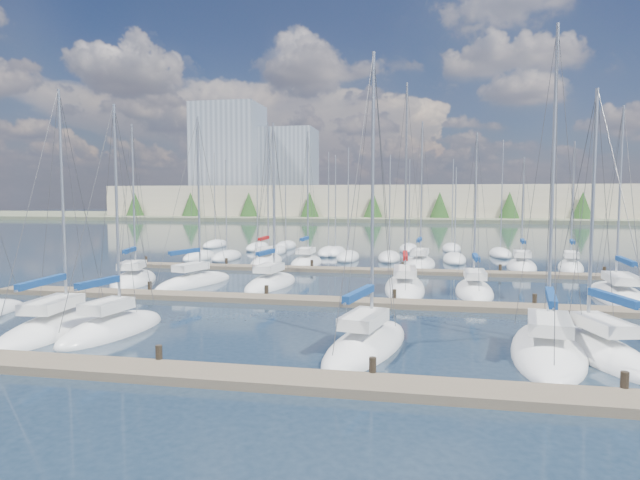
% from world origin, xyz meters
% --- Properties ---
extents(ground, '(400.00, 400.00, 0.00)m').
position_xyz_m(ground, '(0.00, 60.00, 0.00)').
color(ground, '#1F2E3E').
rests_on(ground, ground).
extents(dock_near, '(44.00, 1.93, 1.10)m').
position_xyz_m(dock_near, '(0.00, 2.01, 0.15)').
color(dock_near, '#6B5E4C').
rests_on(dock_near, ground).
extents(dock_mid, '(44.00, 1.93, 1.10)m').
position_xyz_m(dock_mid, '(0.00, 16.01, 0.15)').
color(dock_mid, '#6B5E4C').
rests_on(dock_mid, ground).
extents(dock_far, '(44.00, 1.93, 1.10)m').
position_xyz_m(dock_far, '(0.00, 30.01, 0.15)').
color(dock_far, '#6B5E4C').
rests_on(dock_far, ground).
extents(sailboat_j, '(3.39, 7.56, 12.47)m').
position_xyz_m(sailboat_j, '(-5.10, 21.70, 0.18)').
color(sailboat_j, white).
rests_on(sailboat_j, ground).
extents(sailboat_c, '(3.39, 6.96, 11.46)m').
position_xyz_m(sailboat_c, '(-8.67, 7.25, 0.18)').
color(sailboat_c, white).
rests_on(sailboat_c, ground).
extents(sailboat_f, '(4.10, 8.19, 11.49)m').
position_xyz_m(sailboat_f, '(12.60, 7.73, 0.18)').
color(sailboat_f, white).
rests_on(sailboat_f, ground).
extents(sailboat_o, '(2.66, 7.16, 13.51)m').
position_xyz_m(sailboat_o, '(-5.28, 34.50, 0.19)').
color(sailboat_o, white).
rests_on(sailboat_o, ground).
extents(sailboat_i, '(4.36, 8.17, 12.99)m').
position_xyz_m(sailboat_i, '(-10.77, 21.16, 0.20)').
color(sailboat_i, white).
rests_on(sailboat_i, ground).
extents(sailboat_h, '(4.73, 7.91, 12.60)m').
position_xyz_m(sailboat_h, '(-15.70, 21.26, 0.18)').
color(sailboat_h, white).
rests_on(sailboat_h, ground).
extents(sailboat_e, '(4.37, 9.32, 14.12)m').
position_xyz_m(sailboat_e, '(10.73, 7.62, 0.18)').
color(sailboat_e, white).
rests_on(sailboat_e, ground).
extents(sailboat_r, '(3.47, 7.52, 12.13)m').
position_xyz_m(sailboat_r, '(18.68, 35.65, 0.19)').
color(sailboat_r, white).
rests_on(sailboat_r, ground).
extents(sailboat_m, '(3.54, 9.51, 12.88)m').
position_xyz_m(sailboat_m, '(17.86, 21.13, 0.17)').
color(sailboat_m, white).
rests_on(sailboat_m, ground).
extents(sailboat_n, '(2.60, 8.02, 14.38)m').
position_xyz_m(sailboat_n, '(-9.22, 34.42, 0.20)').
color(sailboat_n, white).
rests_on(sailboat_n, ground).
extents(sailboat_d, '(4.17, 8.34, 13.14)m').
position_xyz_m(sailboat_d, '(3.38, 6.84, 0.19)').
color(sailboat_d, white).
rests_on(sailboat_d, ground).
extents(sailboat_b, '(3.56, 9.14, 12.30)m').
position_xyz_m(sailboat_b, '(-11.54, 7.26, 0.17)').
color(sailboat_b, white).
rests_on(sailboat_b, ground).
extents(sailboat_p, '(3.40, 8.60, 14.22)m').
position_xyz_m(sailboat_p, '(5.40, 35.49, 0.18)').
color(sailboat_p, white).
rests_on(sailboat_p, ground).
extents(sailboat_k, '(3.15, 10.16, 15.02)m').
position_xyz_m(sailboat_k, '(4.45, 21.94, 0.18)').
color(sailboat_k, white).
rests_on(sailboat_k, ground).
extents(sailboat_l, '(2.50, 7.40, 11.41)m').
position_xyz_m(sailboat_l, '(9.05, 21.25, 0.18)').
color(sailboat_l, white).
rests_on(sailboat_l, ground).
extents(sailboat_q, '(3.32, 7.49, 10.77)m').
position_xyz_m(sailboat_q, '(14.46, 35.36, 0.17)').
color(sailboat_q, white).
rests_on(sailboat_q, ground).
extents(distant_boats, '(36.93, 20.75, 13.30)m').
position_xyz_m(distant_boats, '(-4.34, 43.76, 0.29)').
color(distant_boats, '#9EA0A5').
rests_on(distant_boats, ground).
extents(shoreline, '(400.00, 60.00, 38.00)m').
position_xyz_m(shoreline, '(-13.29, 149.77, 7.44)').
color(shoreline, '#666B51').
rests_on(shoreline, ground).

